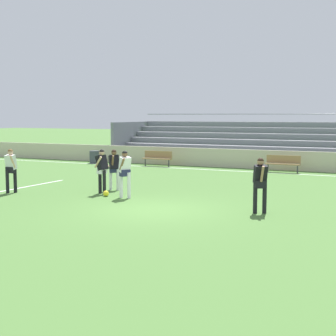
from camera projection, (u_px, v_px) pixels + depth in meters
The scene contains 14 objects.
ground_plane at pixel (154, 210), 15.86m from camera, with size 160.00×160.00×0.00m, color #477033.
field_line_sideline at pixel (257, 172), 26.38m from camera, with size 44.00×0.12×0.01m, color white.
field_line_penalty_mark at pixel (30, 186), 21.17m from camera, with size 0.12×4.40×0.01m, color white.
sideline_wall at pixel (265, 160), 27.76m from camera, with size 48.00×0.16×1.08m, color beige.
bleacher_stand at pixel (262, 142), 31.00m from camera, with size 19.01×5.22×3.12m.
bench_near_bin at pixel (283, 162), 26.22m from camera, with size 1.80×0.40×0.90m.
bench_far_right at pixel (157, 157), 29.46m from camera, with size 1.80×0.40×0.90m.
trash_bin at pixel (94, 157), 31.33m from camera, with size 0.60×0.60×0.79m, color #3D424C.
player_dark_overlapping at pixel (102, 167), 19.01m from camera, with size 0.46×0.55×1.71m.
player_white_deep_cover at pixel (125, 170), 18.05m from camera, with size 0.48×0.67×1.72m.
player_dark_wide_left at pixel (260, 180), 15.18m from camera, with size 0.50×0.60×1.71m.
player_white_pressing_high at pixel (11, 167), 19.22m from camera, with size 0.44×0.47×1.71m.
player_dark_wide_right at pixel (114, 166), 19.97m from camera, with size 0.54×0.63×1.64m.
soccer_ball at pixel (106, 193), 18.48m from camera, with size 0.22×0.22×0.22m, color yellow.
Camera 1 is at (7.25, -13.86, 2.99)m, focal length 53.31 mm.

